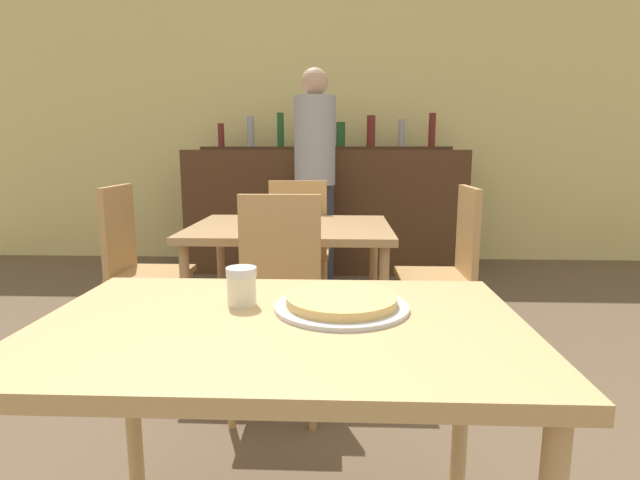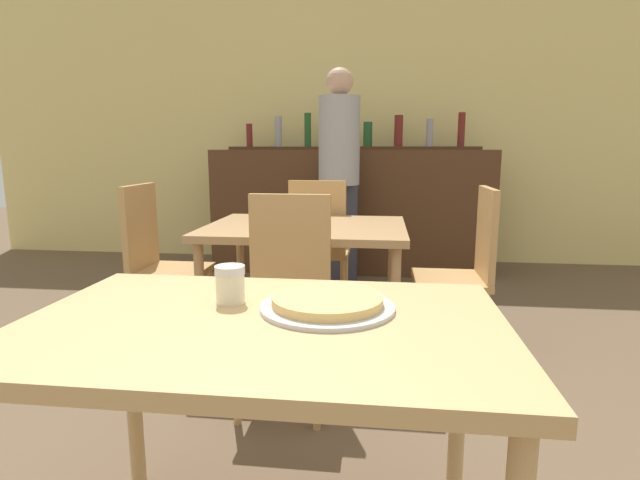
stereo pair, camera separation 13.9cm
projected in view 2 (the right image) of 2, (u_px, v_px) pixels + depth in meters
wall_back at (355, 125)px, 5.12m from camera, size 8.00×0.05×2.80m
dining_table_near at (264, 349)px, 1.24m from camera, size 1.19×0.78×0.74m
dining_table_far at (306, 238)px, 2.82m from camera, size 1.11×0.87×0.73m
bar_counter at (351, 211)px, 4.78m from camera, size 2.60×0.56×1.15m
bar_back_shelf at (354, 141)px, 4.80m from camera, size 2.39×0.24×0.35m
chair_far_side_front at (287, 287)px, 2.26m from camera, size 0.40×0.40×0.95m
chair_far_side_back at (319, 240)px, 3.43m from camera, size 0.40×0.40×0.95m
chair_far_side_left at (157, 255)px, 2.95m from camera, size 0.40×0.40×0.95m
chair_far_side_right at (467, 263)px, 2.74m from camera, size 0.40×0.40×0.95m
pizza_tray at (327, 303)px, 1.30m from camera, size 0.35×0.35×0.04m
cheese_shaker at (230, 284)px, 1.35m from camera, size 0.08×0.08×0.10m
person_standing at (339, 170)px, 4.15m from camera, size 0.34×0.34×1.80m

